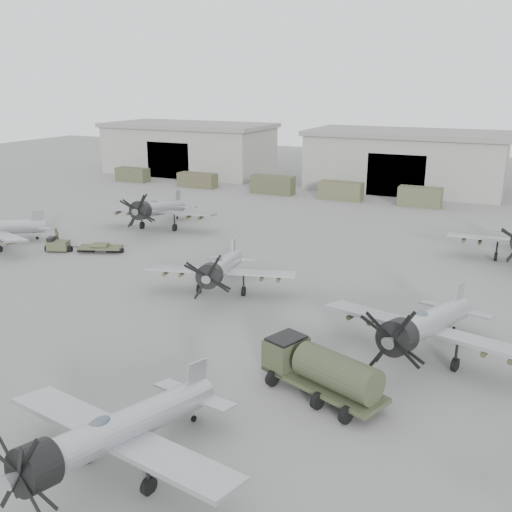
{
  "coord_description": "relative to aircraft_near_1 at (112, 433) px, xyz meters",
  "views": [
    {
      "loc": [
        16.2,
        -25.45,
        15.72
      ],
      "look_at": [
        -2.11,
        13.48,
        2.5
      ],
      "focal_mm": 40.0,
      "sensor_mm": 36.0,
      "label": 1
    }
  ],
  "objects": [
    {
      "name": "aircraft_mid_2",
      "position": [
        9.66,
        15.9,
        0.16
      ],
      "size": [
        12.73,
        11.46,
        5.06
      ],
      "rotation": [
        0.0,
        0.0,
        -0.22
      ],
      "color": "#9EA1A7",
      "rests_on": "ground"
    },
    {
      "name": "hangar_left",
      "position": [
        -40.5,
        71.93,
        2.23
      ],
      "size": [
        29.0,
        14.8,
        8.7
      ],
      "color": "gray",
      "rests_on": "ground"
    },
    {
      "name": "fuel_tanker",
      "position": [
        5.56,
        9.83,
        -0.62
      ],
      "size": [
        7.22,
        4.55,
        2.65
      ],
      "rotation": [
        0.0,
        0.0,
        -0.36
      ],
      "color": "#343A26",
      "rests_on": "ground"
    },
    {
      "name": "ground_crew",
      "position": [
        -27.82,
        25.89,
        -1.27
      ],
      "size": [
        0.52,
        0.7,
        1.74
      ],
      "primitive_type": "imported",
      "rotation": [
        0.0,
        0.0,
        1.75
      ],
      "color": "#3A3A26",
      "rests_on": "ground"
    },
    {
      "name": "tug_trailer",
      "position": [
        -24.51,
        24.67,
        -1.6
      ],
      "size": [
        7.18,
        3.83,
        1.44
      ],
      "rotation": [
        0.0,
        0.0,
        0.37
      ],
      "color": "#3D402A",
      "rests_on": "ground"
    },
    {
      "name": "ground",
      "position": [
        -2.5,
        9.97,
        -2.14
      ],
      "size": [
        220.0,
        220.0,
        0.0
      ],
      "primitive_type": "plane",
      "color": "slate",
      "rests_on": "ground"
    },
    {
      "name": "support_truck_3",
      "position": [
        -8.83,
        59.97,
        -0.9
      ],
      "size": [
        6.01,
        2.2,
        2.48
      ],
      "primitive_type": "cube",
      "color": "#4B4C31",
      "rests_on": "ground"
    },
    {
      "name": "support_truck_4",
      "position": [
        1.88,
        59.97,
        -0.86
      ],
      "size": [
        5.51,
        2.2,
        2.55
      ],
      "primitive_type": "cube",
      "color": "#464B31",
      "rests_on": "ground"
    },
    {
      "name": "aircraft_mid_1",
      "position": [
        -6.22,
        20.51,
        -0.02
      ],
      "size": [
        11.65,
        10.49,
        4.65
      ],
      "rotation": [
        0.0,
        0.0,
        0.28
      ],
      "color": "#9D9FA6",
      "rests_on": "ground"
    },
    {
      "name": "aircraft_near_1",
      "position": [
        0.0,
        0.0,
        0.0
      ],
      "size": [
        11.85,
        10.67,
        4.71
      ],
      "rotation": [
        0.0,
        0.0,
        -0.16
      ],
      "color": "#9FA2A7",
      "rests_on": "ground"
    },
    {
      "name": "support_truck_0",
      "position": [
        -44.11,
        59.97,
        -1.03
      ],
      "size": [
        5.52,
        2.2,
        2.21
      ],
      "primitive_type": "cube",
      "color": "#3D432C",
      "rests_on": "ground"
    },
    {
      "name": "support_truck_2",
      "position": [
        -19.12,
        59.97,
        -0.83
      ],
      "size": [
        6.37,
        2.2,
        2.62
      ],
      "primitive_type": "cube",
      "color": "#3E402A",
      "rests_on": "ground"
    },
    {
      "name": "hangar_center",
      "position": [
        -2.5,
        71.93,
        2.23
      ],
      "size": [
        29.0,
        14.8,
        8.7
      ],
      "color": "gray",
      "rests_on": "ground"
    },
    {
      "name": "aircraft_far_0",
      "position": [
        -22.06,
        35.07,
        0.22
      ],
      "size": [
        13.08,
        11.77,
        5.19
      ],
      "rotation": [
        0.0,
        0.0,
        0.17
      ],
      "color": "gray",
      "rests_on": "ground"
    },
    {
      "name": "support_truck_1",
      "position": [
        -31.8,
        59.97,
        -1.05
      ],
      "size": [
        6.15,
        2.2,
        2.18
      ],
      "primitive_type": "cube",
      "color": "#41412B",
      "rests_on": "ground"
    }
  ]
}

